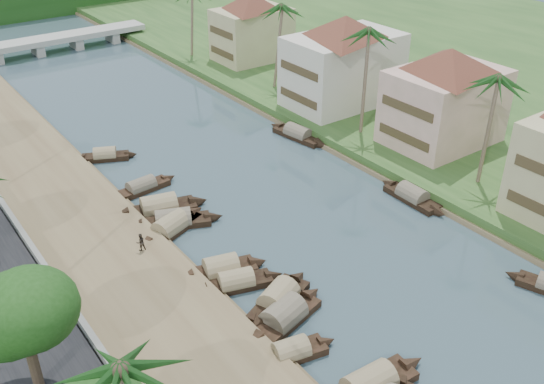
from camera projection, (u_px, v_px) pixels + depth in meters
ground at (404, 293)px, 43.33m from camera, size 220.00×220.00×0.00m
left_bank at (83, 236)px, 48.91m from camera, size 10.00×180.00×0.80m
right_bank at (389, 129)px, 66.73m from camera, size 16.00×180.00×1.20m
retaining_wall at (28, 244)px, 46.28m from camera, size 0.40×180.00×1.10m
bridge at (56, 40)px, 92.76m from camera, size 28.00×4.00×2.40m
building_mid at (445, 95)px, 60.28m from camera, size 14.11×14.11×9.70m
building_far at (343, 60)px, 69.42m from camera, size 15.59×15.59×10.20m
building_distant at (252, 26)px, 84.15m from camera, size 12.62×12.62×9.20m
sampan_4 at (291, 353)px, 37.69m from camera, size 6.56×2.70×1.88m
sampan_5 at (279, 300)px, 42.02m from camera, size 7.80×4.82×2.43m
sampan_6 at (284, 317)px, 40.48m from camera, size 8.44×3.88×2.43m
sampan_7 at (236, 283)px, 43.69m from camera, size 7.44×3.61×1.99m
sampan_8 at (221, 270)px, 44.98m from camera, size 7.54×3.60×2.27m
sampan_9 at (173, 221)px, 50.79m from camera, size 8.59×4.91×2.18m
sampan_10 at (171, 228)px, 49.90m from camera, size 8.32×4.52×2.26m
sampan_11 at (159, 208)px, 52.55m from camera, size 9.08×4.11×2.51m
sampan_12 at (142, 188)px, 55.75m from camera, size 7.64×2.08×1.85m
sampan_13 at (105, 156)px, 61.40m from camera, size 6.47×4.05×1.85m
sampan_15 at (412, 197)px, 54.32m from camera, size 1.93×7.86×2.11m
sampan_16 at (298, 135)px, 65.87m from camera, size 2.89×8.73×2.11m
canoe_1 at (292, 320)px, 40.74m from camera, size 5.67×1.63×0.91m
canoe_2 at (146, 224)px, 50.98m from camera, size 5.48×1.97×0.79m
palm_1 at (498, 80)px, 50.32m from camera, size 3.20×3.20×11.42m
palm_2 at (369, 33)px, 59.34m from camera, size 3.20×3.20×12.44m
palm_3 at (276, 9)px, 71.89m from camera, size 3.20×3.20×11.45m
palm_4 at (120, 374)px, 21.21m from camera, size 3.20×3.20×12.21m
tree_2 at (20, 313)px, 31.45m from camera, size 5.21×5.21×7.59m
tree_6 at (355, 49)px, 74.53m from camera, size 4.68×4.68×6.72m
person_far at (141, 242)px, 46.19m from camera, size 0.74×0.59×1.45m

